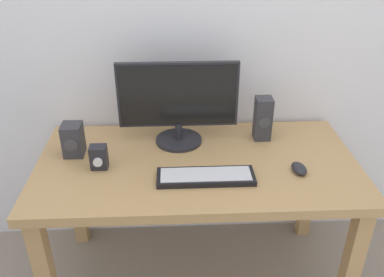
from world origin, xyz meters
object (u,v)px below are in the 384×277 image
mouse (299,168)px  speaker_right (263,118)px  monitor (178,102)px  keyboard_primary (206,177)px  audio_controller (99,157)px  speaker_left (73,140)px  desk (197,179)px

mouse → speaker_right: speaker_right is taller
monitor → keyboard_primary: 0.41m
monitor → audio_controller: (-0.36, -0.23, -0.16)m
keyboard_primary → speaker_left: speaker_left is taller
desk → monitor: monitor is taller
speaker_right → speaker_left: speaker_right is taller
desk → speaker_left: 0.61m
monitor → mouse: bearing=-30.0°
keyboard_primary → mouse: (0.42, 0.04, 0.00)m
mouse → keyboard_primary: bearing=178.2°
monitor → mouse: (0.53, -0.30, -0.20)m
monitor → mouse: 0.64m
mouse → speaker_left: (-1.02, 0.20, 0.06)m
speaker_right → monitor: bearing=-178.5°
monitor → keyboard_primary: size_ratio=1.37×
monitor → mouse: size_ratio=5.74×
mouse → speaker_right: (-0.11, 0.32, 0.09)m
mouse → speaker_right: 0.35m
desk → mouse: 0.47m
audio_controller → monitor: bearing=32.5°
mouse → speaker_left: speaker_left is taller
keyboard_primary → audio_controller: size_ratio=3.87×
desk → monitor: bearing=112.8°
monitor → audio_controller: 0.45m
desk → keyboard_primary: keyboard_primary is taller
keyboard_primary → speaker_right: size_ratio=1.93×
mouse → speaker_right: bearing=101.6°
audio_controller → speaker_right: bearing=17.1°
speaker_left → audio_controller: 0.18m
desk → mouse: size_ratio=14.72×
mouse → monitor: bearing=143.0°
desk → speaker_right: (0.34, 0.21, 0.21)m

